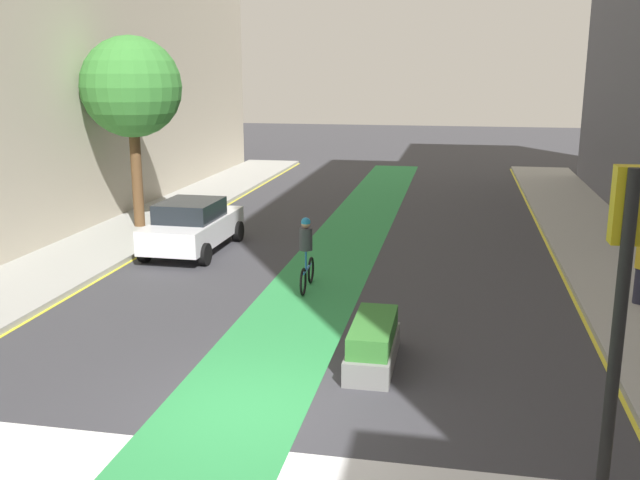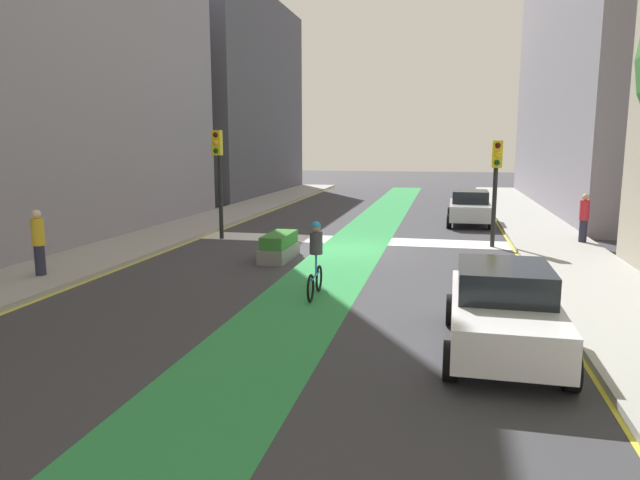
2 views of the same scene
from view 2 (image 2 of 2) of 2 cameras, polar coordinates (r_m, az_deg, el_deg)
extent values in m
plane|color=#38383D|center=(20.63, 2.26, -0.91)|extent=(120.00, 120.00, 0.00)
cube|color=#2D8C47|center=(20.58, 3.07, -0.93)|extent=(2.40, 60.00, 0.01)
cube|color=silver|center=(22.58, 3.15, -0.01)|extent=(12.00, 1.80, 0.01)
cube|color=#9E9E99|center=(20.70, 23.17, -1.44)|extent=(3.00, 60.00, 0.15)
cube|color=yellow|center=(20.48, 19.03, -1.50)|extent=(0.16, 60.00, 0.01)
cube|color=#9E9E99|center=(23.12, -16.37, 0.02)|extent=(3.00, 60.00, 0.15)
cube|color=yellow|center=(22.45, -12.99, -0.29)|extent=(0.16, 60.00, 0.01)
cube|color=#4C4C56|center=(44.37, -9.53, 13.70)|extent=(7.51, 17.69, 14.16)
cylinder|color=black|center=(23.02, -9.83, 5.35)|extent=(0.16, 0.16, 4.24)
cube|color=gold|center=(22.78, -10.14, 9.44)|extent=(0.35, 0.28, 0.95)
sphere|color=#3F0A0A|center=(22.65, -10.30, 10.19)|extent=(0.20, 0.20, 0.20)
sphere|color=yellow|center=(22.65, -10.27, 9.43)|extent=(0.20, 0.20, 0.20)
sphere|color=#0C3814|center=(22.65, -10.25, 8.68)|extent=(0.20, 0.20, 0.20)
cylinder|color=black|center=(21.78, 16.87, 4.33)|extent=(0.16, 0.16, 3.84)
cube|color=gold|center=(21.51, 17.10, 8.12)|extent=(0.35, 0.28, 0.95)
sphere|color=#3F0A0A|center=(21.37, 17.17, 8.91)|extent=(0.20, 0.20, 0.20)
sphere|color=yellow|center=(21.37, 17.13, 8.11)|extent=(0.20, 0.20, 0.20)
sphere|color=#0C3814|center=(21.38, 17.09, 7.31)|extent=(0.20, 0.20, 0.20)
cube|color=#B2B7BF|center=(27.75, 14.57, 2.87)|extent=(1.85, 4.22, 0.70)
cube|color=black|center=(27.89, 14.61, 4.19)|extent=(1.63, 2.02, 0.55)
cylinder|color=black|center=(26.38, 16.56, 1.68)|extent=(0.23, 0.64, 0.64)
cylinder|color=black|center=(26.33, 12.65, 1.83)|extent=(0.23, 0.64, 0.64)
cylinder|color=black|center=(29.29, 16.23, 2.44)|extent=(0.23, 0.64, 0.64)
cylinder|color=black|center=(29.24, 12.71, 2.57)|extent=(0.23, 0.64, 0.64)
cube|color=silver|center=(10.90, 17.64, -7.23)|extent=(1.86, 4.23, 0.70)
cube|color=black|center=(10.94, 17.73, -3.79)|extent=(1.63, 2.02, 0.55)
cylinder|color=black|center=(9.75, 23.59, -11.75)|extent=(0.23, 0.64, 0.64)
cylinder|color=black|center=(9.58, 12.72, -11.56)|extent=(0.23, 0.64, 0.64)
cylinder|color=black|center=(12.50, 21.20, -6.96)|extent=(0.23, 0.64, 0.64)
cylinder|color=black|center=(12.37, 12.87, -6.72)|extent=(0.23, 0.64, 0.64)
torus|color=black|center=(13.71, -0.93, -4.79)|extent=(0.08, 0.68, 0.68)
torus|color=black|center=(14.71, -0.10, -3.80)|extent=(0.08, 0.68, 0.68)
cylinder|color=#2672BF|center=(14.17, -0.51, -3.57)|extent=(0.09, 0.95, 0.06)
cylinder|color=#2672BF|center=(14.25, -0.39, -2.38)|extent=(0.05, 0.05, 0.50)
cylinder|color=#3F3F47|center=(14.16, -0.39, -0.30)|extent=(0.32, 0.32, 0.55)
sphere|color=tan|center=(14.10, -0.39, 1.24)|extent=(0.22, 0.22, 0.22)
sphere|color=#268CCC|center=(14.09, -0.39, 1.40)|extent=(0.23, 0.23, 0.23)
cylinder|color=#262638|center=(17.60, -25.93, -1.81)|extent=(0.28, 0.28, 0.83)
cylinder|color=gold|center=(17.48, -26.12, 0.71)|extent=(0.34, 0.34, 0.74)
sphere|color=beige|center=(17.42, -26.24, 2.30)|extent=(0.24, 0.24, 0.24)
cylinder|color=#262638|center=(23.30, 24.55, 0.82)|extent=(0.28, 0.28, 0.82)
cylinder|color=red|center=(23.20, 24.68, 2.70)|extent=(0.34, 0.34, 0.72)
sphere|color=tan|center=(23.16, 24.76, 3.87)|extent=(0.24, 0.24, 0.24)
cube|color=slate|center=(18.85, -4.04, -1.23)|extent=(0.81, 2.25, 0.45)
cube|color=#33722D|center=(18.77, -4.05, 0.04)|extent=(0.73, 2.02, 0.40)
camera|label=1|loc=(30.72, -0.16, 12.52)|focal=39.62mm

